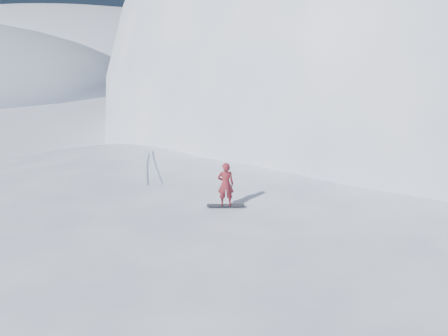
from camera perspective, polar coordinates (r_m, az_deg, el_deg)
The scene contains 9 objects.
ground at distance 15.68m, azimuth -6.38°, elevation -13.20°, with size 400.00×400.00×0.00m, color white.
near_ridge at distance 18.30m, azimuth -2.76°, elevation -8.36°, with size 36.00×28.00×4.80m, color white.
summit_peak at distance 45.45m, azimuth 24.50°, elevation 5.85°, with size 60.00×56.00×56.00m, color white.
peak_shoulder at distance 35.59m, azimuth 11.57°, elevation 4.21°, with size 28.00×24.00×18.00m, color white.
far_ridge_c at distance 130.31m, azimuth -22.22°, elevation 12.78°, with size 140.00×90.00×36.00m, color white.
wind_bumps at distance 17.57m, azimuth -7.88°, elevation -9.68°, with size 16.00×14.40×1.00m.
snowboard at distance 14.33m, azimuth 0.23°, elevation -5.36°, with size 1.34×0.25×0.02m, color black.
snowboarder at distance 14.04m, azimuth 0.24°, elevation -2.34°, with size 0.58×0.38×1.58m, color maroon.
board_tracks at distance 19.51m, azimuth -10.53°, elevation 0.66°, with size 1.46×5.95×0.04m.
Camera 1 is at (0.91, -13.46, 7.99)m, focal length 32.00 mm.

